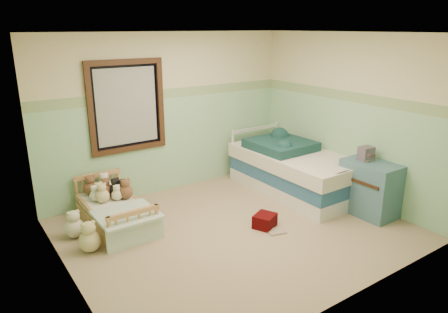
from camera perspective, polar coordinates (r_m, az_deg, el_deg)
floor at (r=5.58m, az=1.66°, el=-10.08°), size 4.20×3.60×0.02m
ceiling at (r=4.94m, az=1.92°, el=16.78°), size 4.20×3.60×0.02m
wall_back at (r=6.61m, az=-7.57°, el=5.83°), size 4.20×0.04×2.50m
wall_front at (r=3.89m, az=17.75°, el=-3.25°), size 4.20×0.04×2.50m
wall_left at (r=4.27m, az=-21.56°, el=-1.81°), size 0.04×3.60×2.50m
wall_right at (r=6.55m, az=16.79°, el=5.13°), size 0.04×3.60×2.50m
wainscot_mint at (r=6.72m, az=-7.34°, el=1.63°), size 4.20×0.01×1.50m
border_strip at (r=6.54m, az=-7.62°, el=8.60°), size 4.20×0.01×0.15m
window_frame at (r=6.25m, az=-13.20°, el=6.72°), size 1.16×0.06×1.36m
window_blinds at (r=6.26m, az=-13.24°, el=6.73°), size 0.92×0.01×1.12m
toddler_bed_frame at (r=5.85m, az=-14.70°, el=-8.24°), size 0.68×1.36×0.17m
toddler_mattress at (r=5.79m, az=-14.81°, el=-6.92°), size 0.62×1.30×0.12m
patchwork_quilt at (r=5.40m, az=-13.29°, el=-7.78°), size 0.74×0.68×0.03m
plush_bed_brown at (r=6.13m, az=-17.88°, el=-4.21°), size 0.19×0.19×0.19m
plush_bed_white at (r=6.19m, az=-16.12°, el=-3.85°), size 0.20×0.20×0.20m
plush_bed_tan at (r=5.95m, az=-16.77°, el=-4.90°), size 0.17×0.17×0.17m
plush_bed_dark at (r=6.02m, az=-14.70°, el=-4.42°), size 0.18×0.18×0.18m
plush_floor_cream at (r=5.66m, az=-19.88°, el=-9.27°), size 0.25×0.25×0.25m
plush_floor_tan at (r=5.27m, az=-18.02°, el=-11.04°), size 0.26×0.26×0.26m
twin_bed_frame at (r=6.82m, az=9.61°, el=-3.92°), size 1.05×2.10×0.22m
twin_boxspring at (r=6.74m, az=9.70°, el=-2.18°), size 1.05×2.10×0.22m
twin_mattress at (r=6.67m, az=9.80°, el=-0.40°), size 1.09×2.14×0.22m
teal_blanket at (r=6.79m, az=7.81°, el=1.61°), size 0.91×0.96×0.14m
dresser at (r=6.22m, az=19.43°, el=-4.14°), size 0.48×0.77×0.77m
book_stack at (r=6.13m, az=18.97°, el=0.38°), size 0.21×0.17×0.20m
red_pillow at (r=5.62m, az=5.65°, el=-8.81°), size 0.37×0.35×0.18m
floor_book at (r=5.54m, az=7.19°, el=-10.19°), size 0.27×0.23×0.02m
extra_plush_0 at (r=5.86m, az=-14.51°, el=-5.13°), size 0.15×0.15×0.15m
extra_plush_1 at (r=5.83m, az=-16.40°, el=-5.25°), size 0.19×0.19×0.19m
extra_plush_2 at (r=5.87m, az=-13.36°, el=-4.77°), size 0.20×0.20×0.20m
extra_plush_3 at (r=5.98m, az=-13.77°, el=-4.53°), size 0.17×0.17×0.17m
extra_plush_4 at (r=6.05m, az=-15.94°, el=-4.41°), size 0.17×0.17×0.17m
extra_plush_5 at (r=5.91m, az=-17.32°, el=-5.17°), size 0.16×0.16×0.16m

